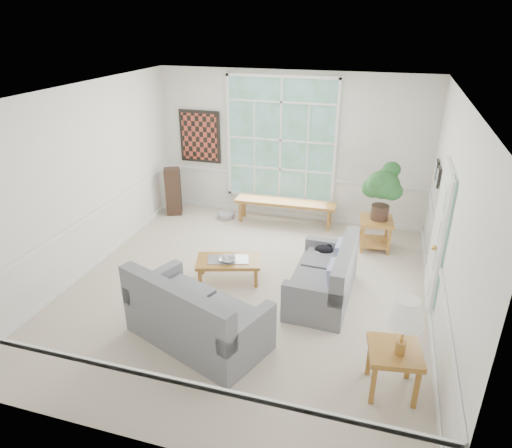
{
  "coord_description": "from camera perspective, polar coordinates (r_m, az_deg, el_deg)",
  "views": [
    {
      "loc": [
        1.88,
        -5.82,
        3.93
      ],
      "look_at": [
        0.1,
        0.2,
        1.05
      ],
      "focal_mm": 32.0,
      "sensor_mm": 36.0,
      "label": 1
    }
  ],
  "objects": [
    {
      "name": "wall_front",
      "position": [
        4.17,
        -14.27,
        -11.88
      ],
      "size": [
        5.5,
        0.02,
        3.0
      ],
      "primitive_type": "cube",
      "color": "silver",
      "rests_on": "ground"
    },
    {
      "name": "houseplant",
      "position": [
        8.32,
        15.5,
        3.96
      ],
      "size": [
        0.64,
        0.64,
        1.07
      ],
      "primitive_type": null,
      "rotation": [
        0.0,
        0.0,
        -0.02
      ],
      "color": "#265827",
      "rests_on": "end_table"
    },
    {
      "name": "loveseat_right",
      "position": [
        6.91,
        8.32,
        -5.94
      ],
      "size": [
        0.9,
        1.65,
        0.88
      ],
      "primitive_type": "cube",
      "rotation": [
        0.0,
        0.0,
        -0.04
      ],
      "color": "slate",
      "rests_on": "floor"
    },
    {
      "name": "floor",
      "position": [
        7.27,
        -1.22,
        -8.13
      ],
      "size": [
        5.5,
        6.0,
        0.01
      ],
      "primitive_type": "cube",
      "color": "#BBAC99",
      "rests_on": "ground"
    },
    {
      "name": "pewter_bowl",
      "position": [
        7.24,
        -3.59,
        -4.46
      ],
      "size": [
        0.32,
        0.32,
        0.07
      ],
      "primitive_type": "imported",
      "rotation": [
        0.0,
        0.0,
        -0.06
      ],
      "color": "#A1A1A6",
      "rests_on": "coffee_table"
    },
    {
      "name": "table_lamp",
      "position": [
        5.17,
        17.98,
        -12.21
      ],
      "size": [
        0.43,
        0.43,
        0.7
      ],
      "primitive_type": null,
      "rotation": [
        0.0,
        0.0,
        -0.07
      ],
      "color": "silver",
      "rests_on": "side_table"
    },
    {
      "name": "cat",
      "position": [
        7.38,
        8.48,
        -3.13
      ],
      "size": [
        0.31,
        0.22,
        0.14
      ],
      "primitive_type": "ellipsoid",
      "rotation": [
        0.0,
        0.0,
        -0.03
      ],
      "color": "black",
      "rests_on": "loveseat_right"
    },
    {
      "name": "entry_door",
      "position": [
        7.08,
        21.69,
        -1.21
      ],
      "size": [
        0.08,
        0.9,
        2.1
      ],
      "primitive_type": "cube",
      "color": "white",
      "rests_on": "floor"
    },
    {
      "name": "window_back",
      "position": [
        9.3,
        3.11,
        10.43
      ],
      "size": [
        2.3,
        0.08,
        2.4
      ],
      "primitive_type": "cube",
      "color": "white",
      "rests_on": "wall_back"
    },
    {
      "name": "wall_frame_near",
      "position": [
        7.97,
        21.76,
        5.51
      ],
      "size": [
        0.04,
        0.26,
        0.32
      ],
      "primitive_type": "cube",
      "color": "black",
      "rests_on": "wall_right"
    },
    {
      "name": "pet_bed",
      "position": [
        9.72,
        -3.77,
        1.11
      ],
      "size": [
        0.43,
        0.43,
        0.11
      ],
      "primitive_type": "cylinder",
      "rotation": [
        0.0,
        0.0,
        -0.15
      ],
      "color": "gray",
      "rests_on": "floor"
    },
    {
      "name": "side_table",
      "position": [
        5.61,
        16.65,
        -17.06
      ],
      "size": [
        0.65,
        0.65,
        0.58
      ],
      "primitive_type": "cube",
      "rotation": [
        0.0,
        0.0,
        0.15
      ],
      "color": "#996428",
      "rests_on": "floor"
    },
    {
      "name": "wall_right",
      "position": [
        6.36,
        22.99,
        0.14
      ],
      "size": [
        0.02,
        6.0,
        3.0
      ],
      "primitive_type": "cube",
      "color": "silver",
      "rests_on": "ground"
    },
    {
      "name": "ceiling",
      "position": [
        6.18,
        -1.47,
        16.01
      ],
      "size": [
        5.5,
        6.0,
        0.02
      ],
      "primitive_type": "cube",
      "color": "white",
      "rests_on": "ground"
    },
    {
      "name": "floor_speaker",
      "position": [
        9.89,
        -10.32,
        4.01
      ],
      "size": [
        0.39,
        0.35,
        1.02
      ],
      "primitive_type": "cube",
      "rotation": [
        0.0,
        0.0,
        0.4
      ],
      "color": "#362319",
      "rests_on": "floor"
    },
    {
      "name": "wall_frame_far",
      "position": [
        8.35,
        21.6,
        6.36
      ],
      "size": [
        0.04,
        0.26,
        0.32
      ],
      "primitive_type": "cube",
      "color": "black",
      "rests_on": "wall_right"
    },
    {
      "name": "wall_back",
      "position": [
        9.34,
        4.36,
        9.49
      ],
      "size": [
        5.5,
        0.02,
        3.0
      ],
      "primitive_type": "cube",
      "color": "silver",
      "rests_on": "ground"
    },
    {
      "name": "window_bench",
      "position": [
        9.39,
        3.62,
        1.46
      ],
      "size": [
        2.06,
        0.47,
        0.48
      ],
      "primitive_type": "cube",
      "rotation": [
        0.0,
        0.0,
        0.04
      ],
      "color": "#996428",
      "rests_on": "floor"
    },
    {
      "name": "end_table",
      "position": [
        8.62,
        14.65,
        -1.18
      ],
      "size": [
        0.65,
        0.65,
        0.58
      ],
      "primitive_type": "cube",
      "rotation": [
        0.0,
        0.0,
        0.12
      ],
      "color": "#996428",
      "rests_on": "floor"
    },
    {
      "name": "loveseat_front",
      "position": [
        6.03,
        -7.33,
        -10.29
      ],
      "size": [
        2.06,
        1.56,
        0.99
      ],
      "primitive_type": "cube",
      "rotation": [
        0.0,
        0.0,
        -0.38
      ],
      "color": "slate",
      "rests_on": "floor"
    },
    {
      "name": "wall_left",
      "position": [
        7.82,
        -20.98,
        4.89
      ],
      "size": [
        0.02,
        6.0,
        3.0
      ],
      "primitive_type": "cube",
      "color": "silver",
      "rests_on": "ground"
    },
    {
      "name": "wall_art",
      "position": [
        9.85,
        -7.03,
        10.78
      ],
      "size": [
        0.9,
        0.06,
        1.1
      ],
      "primitive_type": "cube",
      "color": "#5B251B",
      "rests_on": "wall_back"
    },
    {
      "name": "coffee_table",
      "position": [
        7.4,
        -3.45,
        -5.75
      ],
      "size": [
        1.13,
        0.82,
        0.38
      ],
      "primitive_type": "cube",
      "rotation": [
        0.0,
        0.0,
        0.3
      ],
      "color": "#996428",
      "rests_on": "floor"
    },
    {
      "name": "door_sidelight",
      "position": [
        6.47,
        22.15,
        -2.74
      ],
      "size": [
        0.08,
        0.26,
        1.9
      ],
      "primitive_type": "cube",
      "color": "white",
      "rests_on": "wall_right"
    }
  ]
}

